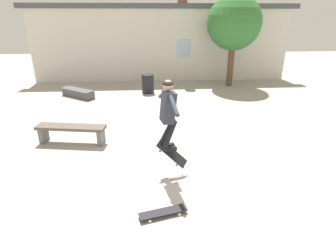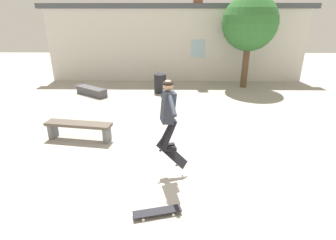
{
  "view_description": "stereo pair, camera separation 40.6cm",
  "coord_description": "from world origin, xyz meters",
  "px_view_note": "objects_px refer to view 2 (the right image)",
  "views": [
    {
      "loc": [
        -0.63,
        -5.05,
        3.27
      ],
      "look_at": [
        -0.3,
        -0.15,
        1.3
      ],
      "focal_mm": 28.0,
      "sensor_mm": 36.0,
      "label": 1
    },
    {
      "loc": [
        -0.22,
        -5.06,
        3.27
      ],
      "look_at": [
        -0.3,
        -0.15,
        1.3
      ],
      "focal_mm": 28.0,
      "sensor_mm": 36.0,
      "label": 2
    }
  ],
  "objects_px": {
    "skater": "(168,110)",
    "skateboard_flipping": "(172,154)",
    "trash_bin": "(160,83)",
    "skateboard_resting": "(157,212)",
    "skate_ledge": "(92,91)",
    "tree_right": "(250,23)",
    "park_bench": "(79,127)"
  },
  "relations": [
    {
      "from": "skate_ledge",
      "to": "skateboard_resting",
      "type": "bearing_deg",
      "value": -30.65
    },
    {
      "from": "trash_bin",
      "to": "skateboard_resting",
      "type": "bearing_deg",
      "value": -87.9
    },
    {
      "from": "trash_bin",
      "to": "skateboard_resting",
      "type": "relative_size",
      "value": 0.95
    },
    {
      "from": "skate_ledge",
      "to": "skater",
      "type": "xyz_separation_m",
      "value": [
        3.44,
        -6.13,
        1.34
      ]
    },
    {
      "from": "skateboard_flipping",
      "to": "park_bench",
      "type": "bearing_deg",
      "value": 154.68
    },
    {
      "from": "tree_right",
      "to": "skater",
      "type": "relative_size",
      "value": 2.84
    },
    {
      "from": "park_bench",
      "to": "skater",
      "type": "relative_size",
      "value": 1.28
    },
    {
      "from": "skate_ledge",
      "to": "skateboard_flipping",
      "type": "bearing_deg",
      "value": -24.53
    },
    {
      "from": "skater",
      "to": "skateboard_flipping",
      "type": "bearing_deg",
      "value": 3.95
    },
    {
      "from": "skate_ledge",
      "to": "trash_bin",
      "type": "relative_size",
      "value": 1.85
    },
    {
      "from": "tree_right",
      "to": "park_bench",
      "type": "relative_size",
      "value": 2.21
    },
    {
      "from": "trash_bin",
      "to": "skater",
      "type": "height_order",
      "value": "skater"
    },
    {
      "from": "tree_right",
      "to": "trash_bin",
      "type": "xyz_separation_m",
      "value": [
        -4.02,
        -1.05,
        -2.49
      ]
    },
    {
      "from": "park_bench",
      "to": "skate_ledge",
      "type": "height_order",
      "value": "park_bench"
    },
    {
      "from": "skater",
      "to": "skateboard_resting",
      "type": "bearing_deg",
      "value": -110.13
    },
    {
      "from": "park_bench",
      "to": "skate_ledge",
      "type": "distance_m",
      "value": 4.52
    },
    {
      "from": "park_bench",
      "to": "skate_ledge",
      "type": "relative_size",
      "value": 1.23
    },
    {
      "from": "tree_right",
      "to": "trash_bin",
      "type": "height_order",
      "value": "tree_right"
    },
    {
      "from": "skate_ledge",
      "to": "skateboard_resting",
      "type": "distance_m",
      "value": 8.08
    },
    {
      "from": "trash_bin",
      "to": "skater",
      "type": "bearing_deg",
      "value": -86.03
    },
    {
      "from": "skate_ledge",
      "to": "skateboard_flipping",
      "type": "distance_m",
      "value": 7.06
    },
    {
      "from": "tree_right",
      "to": "skateboard_resting",
      "type": "height_order",
      "value": "tree_right"
    },
    {
      "from": "skater",
      "to": "skateboard_resting",
      "type": "relative_size",
      "value": 1.69
    },
    {
      "from": "skater",
      "to": "skateboard_flipping",
      "type": "height_order",
      "value": "skater"
    },
    {
      "from": "trash_bin",
      "to": "skater",
      "type": "xyz_separation_m",
      "value": [
        0.46,
        -6.62,
        1.08
      ]
    },
    {
      "from": "skate_ledge",
      "to": "trash_bin",
      "type": "bearing_deg",
      "value": 44.7
    },
    {
      "from": "tree_right",
      "to": "skateboard_flipping",
      "type": "xyz_separation_m",
      "value": [
        -3.48,
        -7.64,
        -2.42
      ]
    },
    {
      "from": "park_bench",
      "to": "skateboard_resting",
      "type": "height_order",
      "value": "park_bench"
    },
    {
      "from": "trash_bin",
      "to": "skateboard_resting",
      "type": "distance_m",
      "value": 7.89
    },
    {
      "from": "tree_right",
      "to": "skateboard_flipping",
      "type": "distance_m",
      "value": 8.74
    },
    {
      "from": "park_bench",
      "to": "trash_bin",
      "type": "relative_size",
      "value": 2.28
    },
    {
      "from": "skateboard_flipping",
      "to": "skateboard_resting",
      "type": "relative_size",
      "value": 0.78
    }
  ]
}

